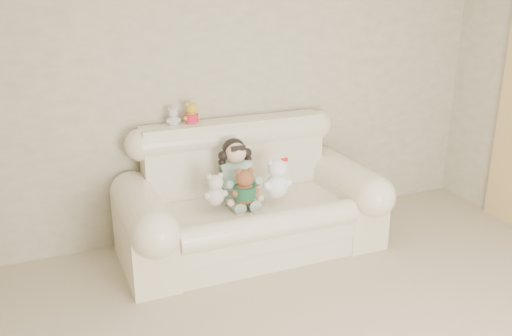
{
  "coord_description": "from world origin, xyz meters",
  "views": [
    {
      "loc": [
        -1.76,
        -1.82,
        2.15
      ],
      "look_at": [
        -0.19,
        1.9,
        0.75
      ],
      "focal_mm": 38.79,
      "sensor_mm": 36.0,
      "label": 1
    }
  ],
  "objects": [
    {
      "name": "wall_back",
      "position": [
        0.0,
        2.5,
        1.3
      ],
      "size": [
        4.5,
        0.0,
        4.5
      ],
      "primitive_type": "plane",
      "rotation": [
        1.57,
        0.0,
        0.0
      ],
      "color": "beige",
      "rests_on": "ground"
    },
    {
      "name": "yellow_mini_bear",
      "position": [
        -0.54,
        2.38,
        1.12
      ],
      "size": [
        0.14,
        0.11,
        0.22
      ],
      "primitive_type": null,
      "rotation": [
        0.0,
        0.0,
        -0.03
      ],
      "color": "yellow",
      "rests_on": "sofa"
    },
    {
      "name": "white_cat",
      "position": [
        -0.03,
        1.85,
        0.69
      ],
      "size": [
        0.28,
        0.23,
        0.39
      ],
      "primitive_type": null,
      "rotation": [
        0.0,
        0.0,
        0.19
      ],
      "color": "white",
      "rests_on": "sofa"
    },
    {
      "name": "sofa",
      "position": [
        -0.19,
        2.0,
        0.52
      ],
      "size": [
        2.1,
        0.95,
        1.03
      ],
      "primitive_type": null,
      "color": "#F1E2C2",
      "rests_on": "floor"
    },
    {
      "name": "grey_mini_plush",
      "position": [
        -0.7,
        2.39,
        1.1
      ],
      "size": [
        0.15,
        0.13,
        0.19
      ],
      "primitive_type": null,
      "rotation": [
        0.0,
        0.0,
        -0.41
      ],
      "color": "silver",
      "rests_on": "sofa"
    },
    {
      "name": "brown_teddy",
      "position": [
        -0.31,
        1.83,
        0.67
      ],
      "size": [
        0.25,
        0.21,
        0.34
      ],
      "primitive_type": null,
      "rotation": [
        0.0,
        0.0,
        -0.19
      ],
      "color": "brown",
      "rests_on": "sofa"
    },
    {
      "name": "seated_child",
      "position": [
        -0.29,
        2.08,
        0.69
      ],
      "size": [
        0.36,
        0.42,
        0.53
      ],
      "primitive_type": null,
      "rotation": [
        0.0,
        0.0,
        -0.11
      ],
      "color": "#2D7648",
      "rests_on": "sofa"
    },
    {
      "name": "cream_teddy",
      "position": [
        -0.52,
        1.89,
        0.65
      ],
      "size": [
        0.22,
        0.18,
        0.3
      ],
      "primitive_type": null,
      "rotation": [
        0.0,
        0.0,
        0.21
      ],
      "color": "silver",
      "rests_on": "sofa"
    }
  ]
}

